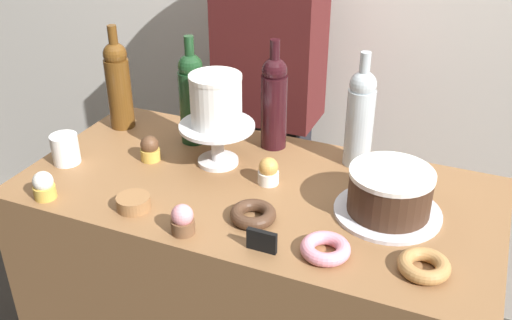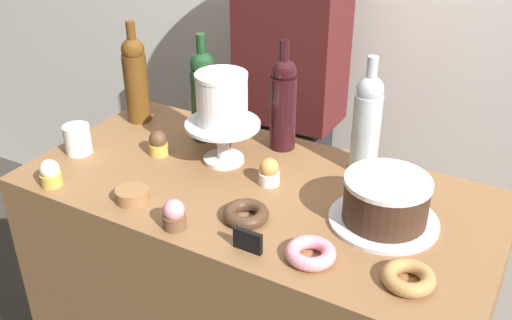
{
  "view_description": "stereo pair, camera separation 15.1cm",
  "coord_description": "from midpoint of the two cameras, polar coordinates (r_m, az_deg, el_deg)",
  "views": [
    {
      "loc": [
        0.52,
        -1.21,
        1.76
      ],
      "look_at": [
        0.0,
        0.0,
        1.03
      ],
      "focal_mm": 41.22,
      "sensor_mm": 36.0,
      "label": 1
    },
    {
      "loc": [
        0.65,
        -1.15,
        1.76
      ],
      "look_at": [
        0.0,
        0.0,
        1.03
      ],
      "focal_mm": 41.22,
      "sensor_mm": 36.0,
      "label": 2
    }
  ],
  "objects": [
    {
      "name": "cake_stand_pedestal",
      "position": [
        1.63,
        -6.43,
        2.17
      ],
      "size": [
        0.21,
        0.21,
        0.12
      ],
      "color": "silver",
      "rests_on": "display_counter"
    },
    {
      "name": "display_counter",
      "position": [
        1.84,
        -2.43,
        -15.32
      ],
      "size": [
        1.25,
        0.62,
        0.95
      ],
      "color": "brown",
      "rests_on": "ground_plane"
    },
    {
      "name": "cookie_stack",
      "position": [
        1.5,
        -14.66,
        -4.11
      ],
      "size": [
        0.08,
        0.08,
        0.03
      ],
      "color": "olive",
      "rests_on": "display_counter"
    },
    {
      "name": "price_sign_chalkboard",
      "position": [
        1.31,
        -2.77,
        -7.96
      ],
      "size": [
        0.07,
        0.01,
        0.05
      ],
      "color": "black",
      "rests_on": "display_counter"
    },
    {
      "name": "coffee_cup_ceramic",
      "position": [
        1.75,
        -20.4,
        0.94
      ],
      "size": [
        0.08,
        0.08,
        0.09
      ],
      "color": "white",
      "rests_on": "display_counter"
    },
    {
      "name": "cupcake_chocolate",
      "position": [
        1.7,
        -12.77,
        1.01
      ],
      "size": [
        0.06,
        0.06,
        0.07
      ],
      "color": "gold",
      "rests_on": "display_counter"
    },
    {
      "name": "wine_bottle_amber",
      "position": [
        1.88,
        -15.49,
        7.12
      ],
      "size": [
        0.08,
        0.08,
        0.33
      ],
      "color": "#5B3814",
      "rests_on": "display_counter"
    },
    {
      "name": "wine_bottle_dark_red",
      "position": [
        1.69,
        -0.81,
        5.69
      ],
      "size": [
        0.08,
        0.08,
        0.33
      ],
      "color": "black",
      "rests_on": "display_counter"
    },
    {
      "name": "cupcake_vanilla",
      "position": [
        1.6,
        -22.48,
        -2.42
      ],
      "size": [
        0.06,
        0.06,
        0.07
      ],
      "color": "gold",
      "rests_on": "display_counter"
    },
    {
      "name": "white_layer_cake",
      "position": [
        1.58,
        -6.65,
        5.72
      ],
      "size": [
        0.14,
        0.14,
        0.14
      ],
      "color": "white",
      "rests_on": "cake_stand_pedestal"
    },
    {
      "name": "cupcake_strawberry",
      "position": [
        1.38,
        -10.28,
        -5.84
      ],
      "size": [
        0.06,
        0.06,
        0.07
      ],
      "color": "brown",
      "rests_on": "display_counter"
    },
    {
      "name": "wine_bottle_clear",
      "position": [
        1.6,
        7.44,
        4.14
      ],
      "size": [
        0.08,
        0.08,
        0.33
      ],
      "color": "#B2BCC1",
      "rests_on": "display_counter"
    },
    {
      "name": "cupcake_caramel",
      "position": [
        1.55,
        -1.58,
        -1.2
      ],
      "size": [
        0.06,
        0.06,
        0.07
      ],
      "color": "white",
      "rests_on": "display_counter"
    },
    {
      "name": "barista_figure",
      "position": [
        2.18,
        -0.72,
        3.98
      ],
      "size": [
        0.36,
        0.22,
        1.6
      ],
      "color": "black",
      "rests_on": "ground_plane"
    },
    {
      "name": "donut_maple",
      "position": [
        1.29,
        12.76,
        -10.09
      ],
      "size": [
        0.11,
        0.11,
        0.03
      ],
      "color": "#B27F47",
      "rests_on": "display_counter"
    },
    {
      "name": "chocolate_round_cake",
      "position": [
        1.43,
        9.96,
        -3.08
      ],
      "size": [
        0.2,
        0.2,
        0.11
      ],
      "color": "#3D2619",
      "rests_on": "silver_serving_platter"
    },
    {
      "name": "wine_bottle_green",
      "position": [
        1.74,
        -8.74,
        6.05
      ],
      "size": [
        0.08,
        0.08,
        0.33
      ],
      "color": "#193D1E",
      "rests_on": "display_counter"
    },
    {
      "name": "donut_chocolate",
      "position": [
        1.41,
        -3.35,
        -5.38
      ],
      "size": [
        0.11,
        0.11,
        0.03
      ],
      "color": "#472D1E",
      "rests_on": "display_counter"
    },
    {
      "name": "donut_pink",
      "position": [
        1.3,
        3.44,
        -8.69
      ],
      "size": [
        0.11,
        0.11,
        0.03
      ],
      "color": "pink",
      "rests_on": "display_counter"
    },
    {
      "name": "silver_serving_platter",
      "position": [
        1.46,
        9.76,
        -5.08
      ],
      "size": [
        0.26,
        0.26,
        0.01
      ],
      "color": "silver",
      "rests_on": "display_counter"
    }
  ]
}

